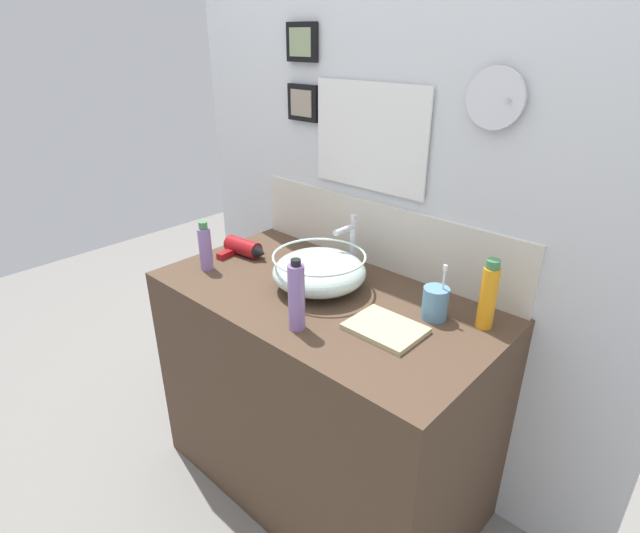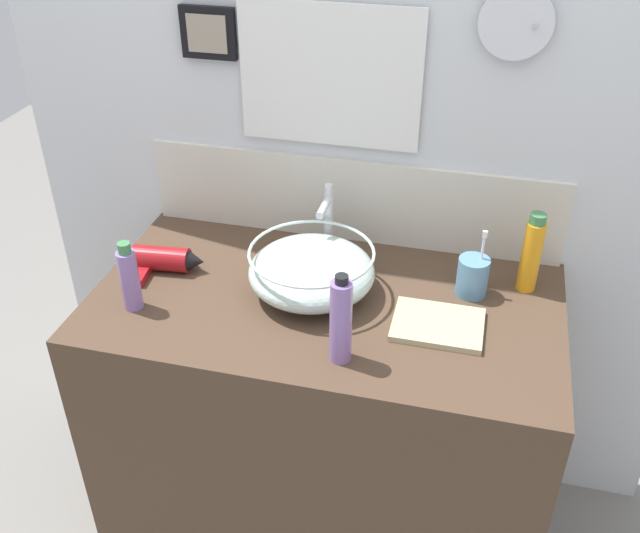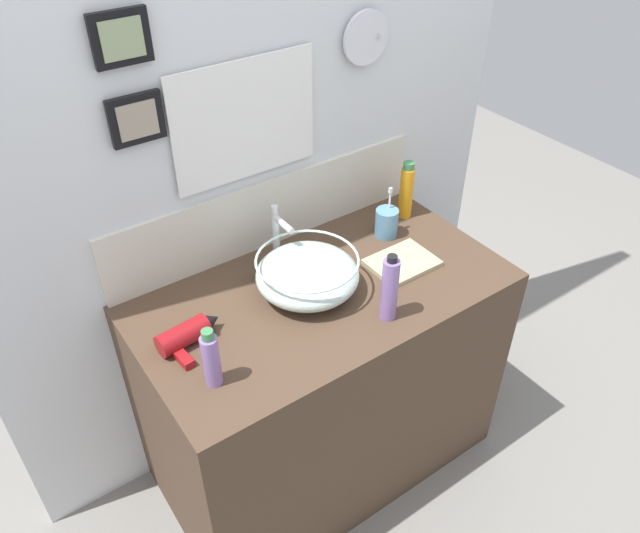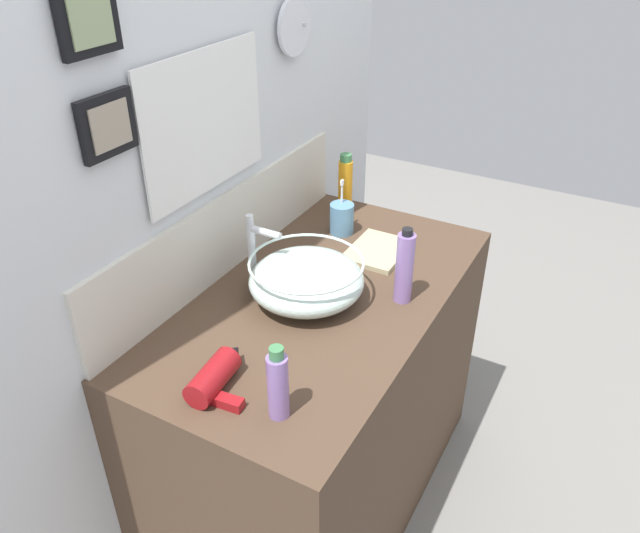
{
  "view_description": "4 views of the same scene",
  "coord_description": "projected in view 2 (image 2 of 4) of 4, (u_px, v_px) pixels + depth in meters",
  "views": [
    {
      "loc": [
        1.0,
        -1.09,
        1.64
      ],
      "look_at": [
        -0.01,
        0.0,
        0.95
      ],
      "focal_mm": 28.0,
      "sensor_mm": 36.0,
      "label": 1
    },
    {
      "loc": [
        0.34,
        -1.41,
        1.9
      ],
      "look_at": [
        -0.01,
        0.0,
        0.95
      ],
      "focal_mm": 40.0,
      "sensor_mm": 36.0,
      "label": 2
    },
    {
      "loc": [
        -0.87,
        -1.22,
        2.1
      ],
      "look_at": [
        -0.01,
        0.0,
        0.95
      ],
      "focal_mm": 35.0,
      "sensor_mm": 36.0,
      "label": 3
    },
    {
      "loc": [
        -1.28,
        -0.7,
        1.84
      ],
      "look_at": [
        -0.01,
        0.0,
        0.95
      ],
      "focal_mm": 35.0,
      "sensor_mm": 36.0,
      "label": 4
    }
  ],
  "objects": [
    {
      "name": "vanity_counter",
      "position": [
        324.0,
        420.0,
        2.03
      ],
      "size": [
        1.18,
        0.64,
        0.85
      ],
      "primitive_type": "cube",
      "color": "#4C3828",
      "rests_on": "ground"
    },
    {
      "name": "lotion_bottle",
      "position": [
        341.0,
        321.0,
        1.55
      ],
      "size": [
        0.05,
        0.05,
        0.22
      ],
      "color": "#8C6BB2",
      "rests_on": "vanity_counter"
    },
    {
      "name": "toothbrush_cup",
      "position": [
        473.0,
        276.0,
        1.79
      ],
      "size": [
        0.08,
        0.08,
        0.18
      ],
      "color": "#598CB2",
      "rests_on": "vanity_counter"
    },
    {
      "name": "faucet",
      "position": [
        327.0,
        219.0,
        1.89
      ],
      "size": [
        0.02,
        0.11,
        0.22
      ],
      "color": "silver",
      "rests_on": "vanity_counter"
    },
    {
      "name": "ground_plane",
      "position": [
        324.0,
        516.0,
        2.26
      ],
      "size": [
        6.0,
        6.0,
        0.0
      ],
      "primitive_type": "plane",
      "color": "gray"
    },
    {
      "name": "glass_bowl_sink",
      "position": [
        312.0,
        271.0,
        1.79
      ],
      "size": [
        0.32,
        0.32,
        0.12
      ],
      "color": "silver",
      "rests_on": "vanity_counter"
    },
    {
      "name": "hand_towel",
      "position": [
        438.0,
        325.0,
        1.7
      ],
      "size": [
        0.22,
        0.17,
        0.02
      ],
      "primitive_type": "cube",
      "color": "tan",
      "rests_on": "vanity_counter"
    },
    {
      "name": "spray_bottle",
      "position": [
        129.0,
        278.0,
        1.73
      ],
      "size": [
        0.05,
        0.05,
        0.19
      ],
      "color": "#8C6BB2",
      "rests_on": "vanity_counter"
    },
    {
      "name": "hair_drier",
      "position": [
        166.0,
        260.0,
        1.89
      ],
      "size": [
        0.2,
        0.14,
        0.07
      ],
      "color": "maroon",
      "rests_on": "vanity_counter"
    },
    {
      "name": "back_panel",
      "position": [
        357.0,
        82.0,
        1.83
      ],
      "size": [
        1.92,
        0.1,
        2.6
      ],
      "color": "silver",
      "rests_on": "ground"
    },
    {
      "name": "shampoo_bottle",
      "position": [
        531.0,
        254.0,
        1.78
      ],
      "size": [
        0.05,
        0.05,
        0.22
      ],
      "color": "orange",
      "rests_on": "vanity_counter"
    }
  ]
}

